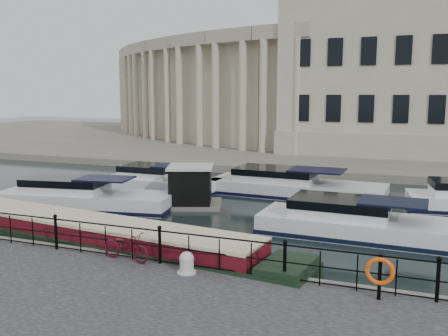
# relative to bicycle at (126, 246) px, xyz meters

# --- Properties ---
(ground_plane) EXTENTS (160.00, 160.00, 0.00)m
(ground_plane) POSITION_rel_bicycle_xyz_m (1.13, 2.40, -1.01)
(ground_plane) COLOR black
(ground_plane) RESTS_ON ground
(far_bank) EXTENTS (120.00, 42.00, 0.55)m
(far_bank) POSITION_rel_bicycle_xyz_m (1.13, 41.40, -0.74)
(far_bank) COLOR #6B665B
(far_bank) RESTS_ON ground_plane
(railing) EXTENTS (24.14, 0.14, 1.22)m
(railing) POSITION_rel_bicycle_xyz_m (1.13, 0.15, 0.19)
(railing) COLOR black
(railing) RESTS_ON near_quay
(civic_building) EXTENTS (53.55, 31.84, 16.85)m
(civic_building) POSITION_rel_bicycle_xyz_m (0.13, 37.11, 6.02)
(civic_building) COLOR #ADA38C
(civic_building) RESTS_ON far_bank
(bicycle) EXTENTS (1.84, 0.85, 0.93)m
(bicycle) POSITION_rel_bicycle_xyz_m (0.00, 0.00, 0.00)
(bicycle) COLOR #450C18
(bicycle) RESTS_ON near_quay
(mooring_bollard) EXTENTS (0.58, 0.58, 0.65)m
(mooring_bollard) POSITION_rel_bicycle_xyz_m (2.27, -0.30, -0.16)
(mooring_bollard) COLOR beige
(mooring_bollard) RESTS_ON near_quay
(life_ring_post) EXTENTS (0.75, 0.20, 1.22)m
(life_ring_post) POSITION_rel_bicycle_xyz_m (7.74, -0.30, 0.30)
(life_ring_post) COLOR black
(life_ring_post) RESTS_ON near_quay
(narrowboat) EXTENTS (17.23, 4.27, 1.62)m
(narrowboat) POSITION_rel_bicycle_xyz_m (-2.69, 1.86, -0.65)
(narrowboat) COLOR black
(narrowboat) RESTS_ON ground_plane
(harbour_hut) EXTENTS (3.83, 3.52, 2.19)m
(harbour_hut) POSITION_rel_bicycle_xyz_m (-2.36, 9.90, -0.06)
(harbour_hut) COLOR #6B665B
(harbour_hut) RESTS_ON ground_plane
(cabin_cruisers) EXTENTS (27.25, 10.76, 1.99)m
(cabin_cruisers) POSITION_rel_bicycle_xyz_m (1.18, 11.22, -0.65)
(cabin_cruisers) COLOR silver
(cabin_cruisers) RESTS_ON ground_plane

